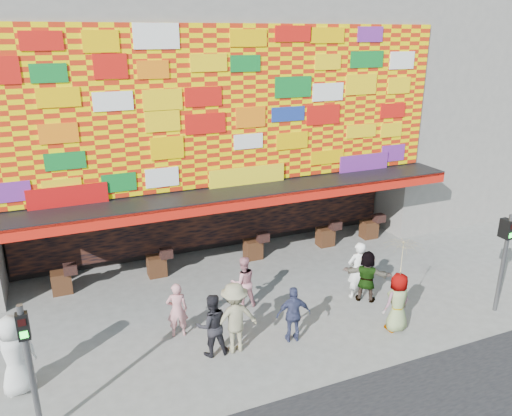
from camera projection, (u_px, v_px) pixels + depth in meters
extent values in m
plane|color=slate|center=(284.00, 330.00, 13.75)|extent=(90.00, 90.00, 0.00)
cube|color=gray|center=(193.00, 68.00, 18.54)|extent=(15.00, 8.00, 7.00)
cube|color=black|center=(191.00, 189.00, 21.07)|extent=(15.00, 6.00, 3.00)
cube|color=gray|center=(392.00, 195.00, 20.28)|extent=(0.40, 2.00, 3.00)
cube|color=black|center=(238.00, 192.00, 15.71)|extent=(15.20, 1.60, 0.12)
cube|color=red|center=(247.00, 204.00, 15.08)|extent=(15.20, 0.04, 0.35)
cube|color=#FFDE00|center=(231.00, 108.00, 15.35)|extent=(14.80, 0.08, 4.90)
cube|color=black|center=(215.00, 211.00, 18.32)|extent=(14.00, 0.25, 2.50)
cube|color=gray|center=(460.00, 72.00, 23.49)|extent=(11.00, 8.00, 12.00)
cylinder|color=#59595B|center=(31.00, 373.00, 9.67)|extent=(0.12, 0.12, 3.00)
cube|color=black|center=(23.00, 326.00, 9.32)|extent=(0.22, 0.18, 0.55)
cube|color=black|center=(22.00, 323.00, 9.19)|extent=(0.14, 0.02, 0.14)
cube|color=#19E533|center=(24.00, 335.00, 9.28)|extent=(0.14, 0.02, 0.14)
cylinder|color=#59595B|center=(503.00, 264.00, 14.23)|extent=(0.12, 0.12, 3.00)
cube|color=black|center=(509.00, 230.00, 13.88)|extent=(0.22, 0.18, 0.55)
cube|color=#19E533|center=(511.00, 235.00, 13.84)|extent=(0.14, 0.02, 0.14)
imported|color=silver|center=(14.00, 355.00, 11.08)|extent=(1.06, 0.83, 1.92)
imported|color=#C98286|center=(177.00, 310.00, 13.25)|extent=(0.63, 0.47, 1.55)
imported|color=black|center=(212.00, 325.00, 12.45)|extent=(0.85, 0.69, 1.67)
imported|color=gray|center=(235.00, 318.00, 12.57)|extent=(1.24, 0.72, 1.90)
imported|color=#353A5C|center=(294.00, 314.00, 13.02)|extent=(0.98, 0.56, 1.57)
imported|color=gray|center=(367.00, 276.00, 15.02)|extent=(1.45, 1.32, 1.61)
imported|color=gray|center=(398.00, 302.00, 13.49)|extent=(0.87, 0.60, 1.69)
imported|color=white|center=(358.00, 270.00, 15.18)|extent=(0.70, 0.50, 1.82)
imported|color=#CC8490|center=(243.00, 282.00, 14.69)|extent=(0.82, 0.66, 1.59)
imported|color=#D9CF89|center=(402.00, 257.00, 13.04)|extent=(1.41, 1.42, 0.97)
cylinder|color=#4C3326|center=(399.00, 289.00, 13.35)|extent=(0.02, 0.02, 1.00)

